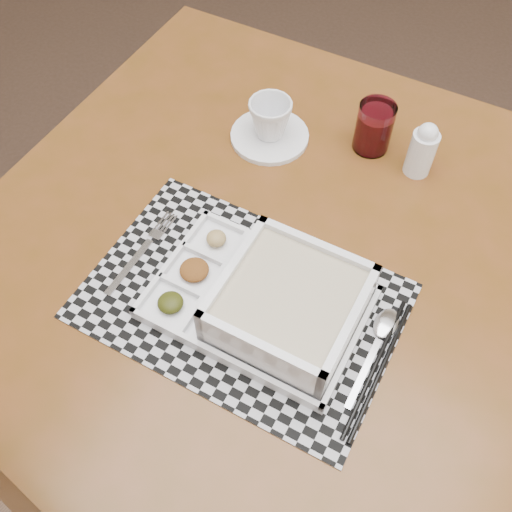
# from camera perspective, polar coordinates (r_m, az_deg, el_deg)

# --- Properties ---
(dining_table) EXTENTS (1.09, 1.09, 0.78)m
(dining_table) POSITION_cam_1_polar(r_m,az_deg,el_deg) (1.02, 2.28, -1.68)
(dining_table) COLOR #51320E
(dining_table) RESTS_ON ground
(placemat) EXTENTS (0.50, 0.35, 0.00)m
(placemat) POSITION_cam_1_polar(r_m,az_deg,el_deg) (0.89, -1.43, -4.50)
(placemat) COLOR #AAAAB1
(placemat) RESTS_ON dining_table
(serving_tray) EXTENTS (0.33, 0.24, 0.09)m
(serving_tray) POSITION_cam_1_polar(r_m,az_deg,el_deg) (0.85, 2.38, -4.88)
(serving_tray) COLOR white
(serving_tray) RESTS_ON placemat
(fork) EXTENTS (0.03, 0.19, 0.00)m
(fork) POSITION_cam_1_polar(r_m,az_deg,el_deg) (0.96, -11.19, 0.53)
(fork) COLOR silver
(fork) RESTS_ON placemat
(spoon) EXTENTS (0.04, 0.18, 0.01)m
(spoon) POSITION_cam_1_polar(r_m,az_deg,el_deg) (0.88, 12.59, -7.29)
(spoon) COLOR silver
(spoon) RESTS_ON placemat
(chopsticks) EXTENTS (0.03, 0.24, 0.01)m
(chopsticks) POSITION_cam_1_polar(r_m,az_deg,el_deg) (0.85, 12.12, -10.88)
(chopsticks) COLOR black
(chopsticks) RESTS_ON placemat
(saucer) EXTENTS (0.15, 0.15, 0.01)m
(saucer) POSITION_cam_1_polar(r_m,az_deg,el_deg) (1.11, 1.37, 11.90)
(saucer) COLOR white
(saucer) RESTS_ON dining_table
(cup) EXTENTS (0.10, 0.10, 0.08)m
(cup) POSITION_cam_1_polar(r_m,az_deg,el_deg) (1.09, 1.42, 13.54)
(cup) COLOR white
(cup) RESTS_ON saucer
(juice_glass) EXTENTS (0.07, 0.07, 0.10)m
(juice_glass) POSITION_cam_1_polar(r_m,az_deg,el_deg) (1.09, 11.69, 12.35)
(juice_glass) COLOR white
(juice_glass) RESTS_ON dining_table
(creamer_bottle) EXTENTS (0.05, 0.05, 0.11)m
(creamer_bottle) POSITION_cam_1_polar(r_m,az_deg,el_deg) (1.06, 16.30, 10.17)
(creamer_bottle) COLOR white
(creamer_bottle) RESTS_ON dining_table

